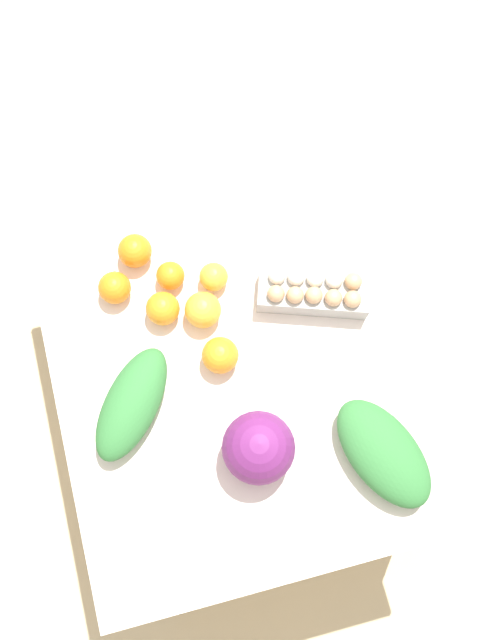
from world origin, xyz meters
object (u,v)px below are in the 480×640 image
(orange_1, at_px, (135,251))
(orange_2, at_px, (115,288))
(orange_3, at_px, (170,276))
(orange_6, at_px, (220,355))
(greens_bunch_kale, at_px, (132,404))
(orange_5, at_px, (203,310))
(cabbage_purple, at_px, (258,448))
(greens_bunch_dandelion, at_px, (383,453))
(egg_carton, at_px, (313,291))
(orange_0, at_px, (163,309))
(orange_4, at_px, (214,277))

(orange_1, distance_m, orange_2, 0.10)
(orange_3, distance_m, orange_6, 0.22)
(greens_bunch_kale, relative_size, orange_5, 3.20)
(cabbage_purple, xyz_separation_m, orange_5, (0.32, 0.04, -0.04))
(greens_bunch_kale, xyz_separation_m, orange_3, (0.26, -0.14, -0.01))
(orange_2, bearing_deg, greens_bunch_dandelion, -136.79)
(egg_carton, xyz_separation_m, greens_bunch_kale, (-0.14, 0.44, 0.00))
(orange_3, height_order, orange_6, orange_6)
(greens_bunch_dandelion, distance_m, orange_2, 0.69)
(cabbage_purple, relative_size, orange_1, 1.97)
(orange_0, xyz_separation_m, orange_3, (0.07, -0.03, -0.01))
(egg_carton, distance_m, orange_2, 0.44)
(orange_2, relative_size, orange_5, 0.90)
(greens_bunch_dandelion, bearing_deg, orange_0, 41.52)
(orange_5, bearing_deg, egg_carton, -94.80)
(orange_1, height_order, orange_6, orange_6)
(orange_2, xyz_separation_m, orange_4, (-0.03, -0.22, -0.00))
(greens_bunch_dandelion, bearing_deg, orange_3, 34.53)
(orange_1, xyz_separation_m, orange_3, (-0.08, -0.06, -0.01))
(greens_bunch_dandelion, distance_m, greens_bunch_kale, 0.54)
(orange_5, xyz_separation_m, orange_6, (-0.11, -0.01, -0.00))
(orange_6, bearing_deg, greens_bunch_kale, 104.89)
(greens_bunch_kale, distance_m, orange_3, 0.30)
(greens_bunch_dandelion, bearing_deg, egg_carton, 6.47)
(orange_2, height_order, orange_3, orange_2)
(cabbage_purple, bearing_deg, orange_1, 17.24)
(cabbage_purple, relative_size, orange_2, 2.07)
(cabbage_purple, height_order, orange_5, cabbage_purple)
(orange_1, bearing_deg, greens_bunch_dandelion, -144.65)
(egg_carton, height_order, orange_2, egg_carton)
(greens_bunch_dandelion, relative_size, orange_6, 3.21)
(orange_6, bearing_deg, orange_0, 35.58)
(orange_2, distance_m, orange_6, 0.28)
(orange_2, height_order, orange_4, orange_2)
(orange_3, bearing_deg, greens_bunch_dandelion, -145.47)
(greens_bunch_kale, height_order, orange_0, greens_bunch_kale)
(orange_0, distance_m, orange_5, 0.09)
(orange_3, distance_m, orange_5, 0.11)
(orange_2, bearing_deg, orange_4, -97.64)
(greens_bunch_kale, height_order, orange_4, greens_bunch_kale)
(orange_2, bearing_deg, orange_6, -137.89)
(orange_5, bearing_deg, greens_bunch_kale, 129.93)
(orange_1, bearing_deg, greens_bunch_kale, 166.62)
(cabbage_purple, height_order, orange_3, cabbage_purple)
(cabbage_purple, relative_size, orange_3, 2.35)
(orange_2, height_order, orange_5, orange_5)
(orange_1, bearing_deg, orange_3, -139.70)
(greens_bunch_dandelion, height_order, orange_3, greens_bunch_dandelion)
(orange_2, bearing_deg, greens_bunch_kale, 176.12)
(orange_1, height_order, orange_2, orange_1)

